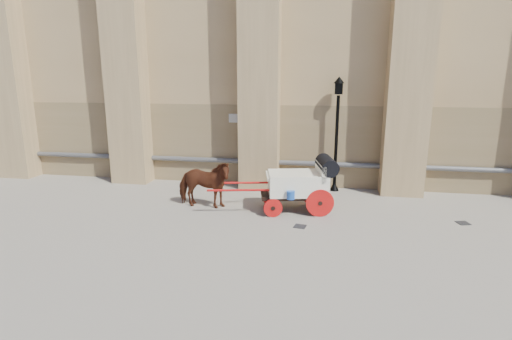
# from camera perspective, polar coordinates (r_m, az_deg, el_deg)

# --- Properties ---
(ground) EXTENTS (90.00, 90.00, 0.00)m
(ground) POSITION_cam_1_polar(r_m,az_deg,el_deg) (11.35, 2.52, -7.55)
(ground) COLOR gray
(ground) RESTS_ON ground
(horse) EXTENTS (1.84, 0.91, 1.52)m
(horse) POSITION_cam_1_polar(r_m,az_deg,el_deg) (12.49, -7.48, -2.01)
(horse) COLOR #622B16
(horse) RESTS_ON ground
(carriage) EXTENTS (3.96, 1.76, 1.68)m
(carriage) POSITION_cam_1_polar(r_m,az_deg,el_deg) (12.16, 6.56, -1.71)
(carriage) COLOR black
(carriage) RESTS_ON ground
(street_lamp) EXTENTS (0.38, 0.38, 4.01)m
(street_lamp) POSITION_cam_1_polar(r_m,az_deg,el_deg) (14.28, 11.46, 5.45)
(street_lamp) COLOR black
(street_lamp) RESTS_ON ground
(drain_grate_near) EXTENTS (0.38, 0.38, 0.01)m
(drain_grate_near) POSITION_cam_1_polar(r_m,az_deg,el_deg) (11.13, 6.30, -8.00)
(drain_grate_near) COLOR black
(drain_grate_near) RESTS_ON ground
(drain_grate_far) EXTENTS (0.39, 0.39, 0.01)m
(drain_grate_far) POSITION_cam_1_polar(r_m,az_deg,el_deg) (12.72, 27.47, -6.73)
(drain_grate_far) COLOR black
(drain_grate_far) RESTS_ON ground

